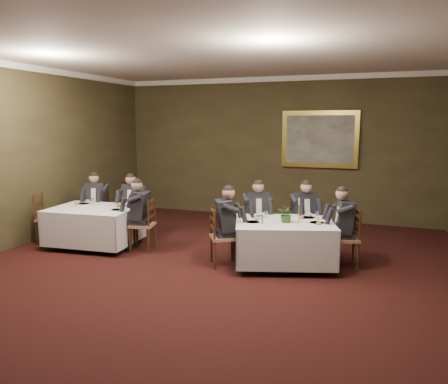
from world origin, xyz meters
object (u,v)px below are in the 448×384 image
Objects in this scene: diner_main_backleft at (257,225)px; painting at (320,139)px; table_main at (284,240)px; chair_sec_endleft at (49,229)px; chair_sec_backright at (135,224)px; centerpiece at (287,213)px; chair_main_endright at (345,250)px; diner_main_backright at (304,225)px; diner_main_endleft at (224,236)px; candlestick at (299,213)px; diner_sec_endright at (142,224)px; table_second at (94,224)px; chair_main_backleft at (256,236)px; chair_sec_endright at (143,235)px; chair_main_backright at (303,237)px; diner_sec_backright at (134,213)px; diner_sec_backleft at (97,211)px; chair_main_endleft at (223,249)px; diner_main_endright at (345,237)px; chair_sec_backleft at (98,221)px.

diner_main_backleft is 0.74× the size of painting.
table_main is 4.76m from chair_sec_endleft.
table_main is at bearing 171.06° from chair_sec_backright.
chair_main_endright is at bearing 21.51° from centerpiece.
diner_main_endleft is at bearing 15.21° from diner_main_backright.
table_main is at bearing -175.38° from candlestick.
diner_sec_endright is 4.39× the size of centerpiece.
diner_sec_endright is (-2.71, -0.02, 0.06)m from table_main.
table_second is 3.15m from chair_main_backleft.
chair_sec_endright is at bearing 5.56° from table_second.
chair_main_backright is 3.53m from diner_sec_backright.
diner_sec_backleft is 1.67m from diner_sec_endright.
centerpiece is at bearing 73.16° from chair_main_endleft.
diner_sec_backright is 3.53m from centerpiece.
chair_main_endleft is 3.78m from chair_sec_endleft.
candlestick is (0.90, -0.63, 0.41)m from diner_main_backleft.
diner_main_backleft is at bearing 62.76° from diner_main_endright.
chair_main_backright is 1.00× the size of chair_main_endright.
diner_main_backleft and diner_sec_endright have the same top height.
diner_main_backright reaches higher than chair_sec_backright.
table_second is 3.15m from diner_main_backleft.
centerpiece reaches higher than chair_main_endright.
painting reaches higher than diner_main_endleft.
chair_main_endright is at bearing 178.07° from diner_sec_backright.
diner_sec_backleft is 1.04m from chair_sec_endleft.
diner_sec_backleft is 4.53m from candlestick.
chair_sec_backright is (-2.70, 0.11, -0.23)m from diner_main_backleft.
chair_sec_backright is (-2.41, 1.07, -0.23)m from diner_main_endleft.
diner_main_endright is 5.22m from chair_sec_backleft.
chair_main_backright reaches higher than table_main.
diner_main_backleft is at bearing 14.03° from table_second.
diner_main_endleft is 1.78m from chair_sec_endright.
diner_main_backleft reaches higher than chair_main_backleft.
chair_main_endleft is at bearing 159.81° from diner_sec_backright.
diner_sec_backleft is 3.19× the size of candlestick.
diner_main_backleft reaches higher than chair_sec_endleft.
diner_main_endleft reaches higher than chair_main_backleft.
painting is at bearing -135.46° from chair_sec_backright.
chair_main_backright is at bearing -86.81° from painting.
table_second is 1.74× the size of chair_main_endleft.
table_second is 1.30× the size of diner_main_endleft.
diner_main_backright reaches higher than chair_main_endleft.
diner_sec_backright is at bearing -29.59° from diner_main_backright.
chair_sec_backleft is (-3.58, 0.03, -0.23)m from diner_main_backleft.
diner_main_backleft is at bearing 90.00° from chair_main_backleft.
diner_main_backleft is 1.00× the size of diner_sec_endright.
candlestick is (-0.74, -0.30, 0.64)m from chair_main_endright.
chair_main_endleft is 1.00× the size of chair_sec_backright.
chair_sec_endleft is (-1.03, -0.10, -0.17)m from table_second.
chair_main_endright is at bearing 111.41° from diner_main_backright.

